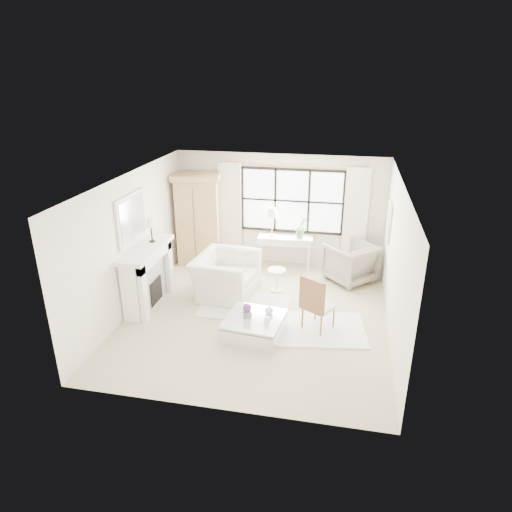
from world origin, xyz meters
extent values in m
plane|color=#C3B691|center=(0.00, 0.00, 0.00)|extent=(5.50, 5.50, 0.00)
plane|color=white|center=(0.00, 0.00, 2.70)|extent=(5.50, 5.50, 0.00)
plane|color=silver|center=(0.00, 2.75, 1.35)|extent=(5.00, 0.00, 5.00)
plane|color=white|center=(0.00, -2.75, 1.35)|extent=(5.00, 0.00, 5.00)
plane|color=white|center=(-2.50, 0.00, 1.35)|extent=(0.00, 5.50, 5.50)
plane|color=silver|center=(2.50, 0.00, 1.35)|extent=(0.00, 5.50, 5.50)
cube|color=white|center=(0.30, 2.73, 1.60)|extent=(2.40, 0.02, 1.50)
cylinder|color=#BB8641|center=(0.30, 2.67, 2.47)|extent=(3.30, 0.04, 0.04)
cube|color=beige|center=(-1.20, 2.65, 1.24)|extent=(0.55, 0.10, 2.47)
cube|color=white|center=(1.80, 2.65, 1.24)|extent=(0.55, 0.10, 2.47)
cube|color=white|center=(-2.29, 0.00, 0.59)|extent=(0.34, 1.50, 1.18)
cube|color=#B3B3BA|center=(-2.12, 0.00, 0.53)|extent=(0.03, 1.22, 0.97)
cube|color=black|center=(-2.11, 0.00, 0.32)|extent=(0.06, 0.52, 0.50)
cube|color=white|center=(-2.25, 0.00, 1.22)|extent=(0.58, 1.66, 0.08)
cube|color=silver|center=(-2.47, 0.00, 1.84)|extent=(0.05, 1.15, 0.95)
cube|color=#B4B9BF|center=(-2.44, 0.00, 1.84)|extent=(0.02, 1.00, 0.80)
cube|color=silver|center=(2.47, 1.70, 1.55)|extent=(0.04, 0.62, 0.82)
cube|color=#BDAB92|center=(2.45, 1.70, 1.55)|extent=(0.01, 0.52, 0.72)
cylinder|color=black|center=(-2.22, 0.31, 1.27)|extent=(0.12, 0.12, 0.03)
cylinder|color=black|center=(-2.22, 0.31, 1.44)|extent=(0.03, 0.03, 0.30)
cone|color=beige|center=(-2.22, 0.31, 1.68)|extent=(0.22, 0.22, 0.18)
cube|color=tan|center=(-1.93, 2.34, 1.05)|extent=(1.08, 0.75, 2.10)
cube|color=tan|center=(-1.93, 2.34, 2.17)|extent=(1.22, 0.87, 0.14)
cube|color=silver|center=(0.20, 2.43, 0.68)|extent=(1.27, 0.50, 0.14)
cube|color=silver|center=(0.20, 2.43, 0.77)|extent=(1.33, 0.54, 0.06)
cylinder|color=#B07E3D|center=(-0.13, 2.43, 0.82)|extent=(0.14, 0.14, 0.03)
cylinder|color=#B07E3D|center=(-0.13, 2.43, 1.06)|extent=(0.02, 0.02, 0.46)
cone|color=beige|center=(-0.13, 2.43, 1.38)|extent=(0.28, 0.28, 0.22)
imported|color=#526B47|center=(0.57, 2.42, 1.06)|extent=(0.36, 0.34, 0.52)
cylinder|color=white|center=(0.21, 1.13, 0.01)|extent=(0.26, 0.26, 0.03)
cylinder|color=white|center=(0.21, 1.13, 0.25)|extent=(0.06, 0.06, 0.44)
cylinder|color=white|center=(0.21, 1.13, 0.49)|extent=(0.40, 0.40, 0.03)
cube|color=silver|center=(-0.31, 0.29, 0.02)|extent=(1.77, 1.25, 0.03)
cube|color=white|center=(1.25, -0.31, 0.02)|extent=(1.85, 1.50, 0.03)
imported|color=silver|center=(-0.83, 0.74, 0.44)|extent=(1.33, 1.48, 0.88)
imported|color=gray|center=(1.76, 1.98, 0.45)|extent=(1.37, 1.37, 0.89)
cube|color=silver|center=(1.21, -0.27, 0.46)|extent=(0.65, 0.64, 0.07)
cube|color=brown|center=(1.09, -0.47, 0.78)|extent=(0.43, 0.29, 0.60)
cube|color=white|center=(0.11, -0.76, 0.16)|extent=(1.10, 1.10, 0.32)
cube|color=silver|center=(0.11, -0.76, 0.36)|extent=(1.10, 1.10, 0.04)
cube|color=slate|center=(-0.03, -0.75, 0.43)|extent=(0.19, 0.19, 0.11)
sphere|color=#582C70|center=(-0.03, -0.75, 0.56)|extent=(0.15, 0.15, 0.15)
cylinder|color=white|center=(0.36, -0.90, 0.44)|extent=(0.09, 0.09, 0.12)
imported|color=silver|center=(0.34, -0.56, 0.46)|extent=(0.18, 0.18, 0.16)
camera|label=1|loc=(1.56, -7.73, 4.51)|focal=32.00mm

